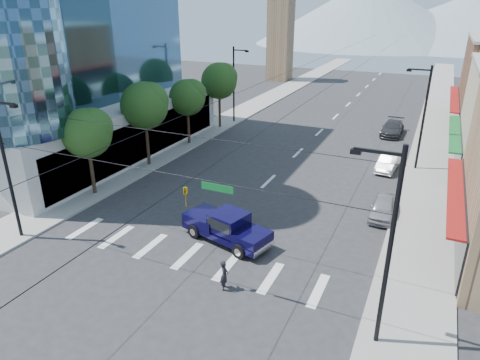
# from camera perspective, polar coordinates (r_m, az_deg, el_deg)

# --- Properties ---
(ground) EXTENTS (160.00, 160.00, 0.00)m
(ground) POSITION_cam_1_polar(r_m,az_deg,el_deg) (24.33, -8.48, -11.81)
(ground) COLOR #28282B
(ground) RESTS_ON ground
(sidewalk_left) EXTENTS (4.00, 120.00, 0.15)m
(sidewalk_left) POSITION_cam_1_polar(r_m,az_deg,el_deg) (62.73, 2.18, 10.02)
(sidewalk_left) COLOR gray
(sidewalk_left) RESTS_ON ground
(sidewalk_right) EXTENTS (4.00, 120.00, 0.15)m
(sidewalk_right) POSITION_cam_1_polar(r_m,az_deg,el_deg) (58.16, 24.72, 6.98)
(sidewalk_right) COLOR gray
(sidewalk_right) RESTS_ON ground
(clock_tower) EXTENTS (4.80, 4.80, 20.40)m
(clock_tower) POSITION_cam_1_polar(r_m,az_deg,el_deg) (83.46, 5.49, 20.37)
(clock_tower) COLOR #8C6B4C
(clock_tower) RESTS_ON ground
(mountain_left) EXTENTS (80.00, 80.00, 22.00)m
(mountain_left) POSITION_cam_1_polar(r_m,az_deg,el_deg) (168.68, 16.84, 20.74)
(mountain_left) COLOR gray
(mountain_left) RESTS_ON ground
(mountain_right) EXTENTS (90.00, 90.00, 18.00)m
(mountain_right) POSITION_cam_1_polar(r_m,az_deg,el_deg) (176.82, 29.13, 18.38)
(mountain_right) COLOR gray
(mountain_right) RESTS_ON ground
(tree_near) EXTENTS (3.65, 3.64, 6.71)m
(tree_near) POSITION_cam_1_polar(r_m,az_deg,el_deg) (33.13, -19.52, 6.11)
(tree_near) COLOR black
(tree_near) RESTS_ON ground
(tree_midnear) EXTENTS (4.09, 4.09, 7.52)m
(tree_midnear) POSITION_cam_1_polar(r_m,az_deg,el_deg) (38.13, -12.41, 9.84)
(tree_midnear) COLOR black
(tree_midnear) RESTS_ON ground
(tree_midfar) EXTENTS (3.65, 3.64, 6.71)m
(tree_midfar) POSITION_cam_1_polar(r_m,az_deg,el_deg) (43.91, -6.85, 11.02)
(tree_midfar) COLOR black
(tree_midfar) RESTS_ON ground
(tree_far) EXTENTS (4.09, 4.09, 7.52)m
(tree_far) POSITION_cam_1_polar(r_m,az_deg,el_deg) (49.80, -2.61, 13.21)
(tree_far) COLOR black
(tree_far) RESTS_ON ground
(signal_rig) EXTENTS (21.80, 0.20, 9.00)m
(signal_rig) POSITION_cam_1_polar(r_m,az_deg,el_deg) (21.23, -10.20, -2.88)
(signal_rig) COLOR black
(signal_rig) RESTS_ON ground
(lamp_pole_nw) EXTENTS (2.00, 0.25, 9.00)m
(lamp_pole_nw) POSITION_cam_1_polar(r_m,az_deg,el_deg) (52.30, -0.71, 12.96)
(lamp_pole_nw) COLOR black
(lamp_pole_nw) RESTS_ON ground
(lamp_pole_ne) EXTENTS (2.00, 0.25, 9.00)m
(lamp_pole_ne) POSITION_cam_1_polar(r_m,az_deg,el_deg) (39.53, 23.15, 8.03)
(lamp_pole_ne) COLOR black
(lamp_pole_ne) RESTS_ON ground
(pickup_truck) EXTENTS (6.16, 3.48, 1.98)m
(pickup_truck) POSITION_cam_1_polar(r_m,az_deg,el_deg) (26.27, -1.85, -6.14)
(pickup_truck) COLOR black
(pickup_truck) RESTS_ON ground
(pedestrian) EXTENTS (0.59, 0.71, 1.67)m
(pedestrian) POSITION_cam_1_polar(r_m,az_deg,el_deg) (22.26, -2.11, -12.55)
(pedestrian) COLOR black
(pedestrian) RESTS_ON ground
(parked_car_near) EXTENTS (1.72, 4.10, 1.38)m
(parked_car_near) POSITION_cam_1_polar(r_m,az_deg,el_deg) (30.88, 18.54, -3.50)
(parked_car_near) COLOR #A4A4A8
(parked_car_near) RESTS_ON ground
(parked_car_mid) EXTENTS (1.80, 4.23, 1.36)m
(parked_car_mid) POSITION_cam_1_polar(r_m,az_deg,el_deg) (39.69, 19.14, 2.19)
(parked_car_mid) COLOR white
(parked_car_mid) RESTS_ON ground
(parked_car_far) EXTENTS (2.21, 5.30, 1.53)m
(parked_car_far) POSITION_cam_1_polar(r_m,az_deg,el_deg) (50.80, 19.66, 6.54)
(parked_car_far) COLOR #333336
(parked_car_far) RESTS_ON ground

